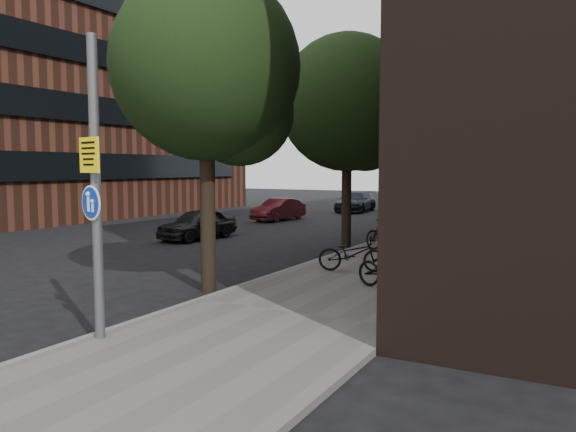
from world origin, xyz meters
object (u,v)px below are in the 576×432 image
Objects in this scene: parked_bike_facade_near at (390,269)px; parked_car_near at (198,224)px; pedestrian at (399,251)px; signpost at (96,188)px.

parked_bike_facade_near is 0.50× the size of parked_car_near.
parked_bike_facade_near is at bearing 100.37° from pedestrian.
pedestrian reaches higher than parked_car_near.
signpost is 3.31× the size of pedestrian.
signpost is 2.71× the size of parked_bike_facade_near.
pedestrian is at bearing 25.18° from parked_bike_facade_near.
parked_bike_facade_near is (0.16, -1.19, -0.27)m from pedestrian.
signpost reaches higher than parked_bike_facade_near.
pedestrian is at bearing -20.30° from parked_car_near.
signpost reaches higher than parked_car_near.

